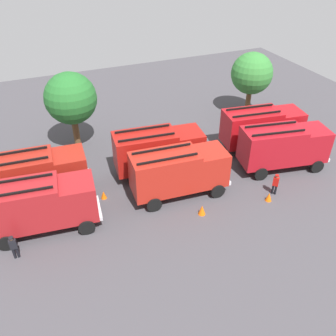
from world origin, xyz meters
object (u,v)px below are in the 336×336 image
Objects in this scene: fire_truck_4 at (158,150)px; tree_1 at (252,74)px; fire_truck_0 at (39,204)px; traffic_cone_0 at (202,210)px; firefighter_1 at (323,136)px; tree_0 at (71,99)px; fire_truck_5 at (262,127)px; fire_truck_2 at (283,146)px; traffic_cone_1 at (104,195)px; fire_truck_3 at (36,174)px; firefighter_0 at (36,167)px; firefighter_3 at (14,246)px; firefighter_2 at (275,183)px; fire_truck_1 at (179,171)px; traffic_cone_2 at (269,197)px.

fire_truck_4 is 14.52m from tree_1.
fire_truck_0 reaches higher than traffic_cone_0.
tree_0 is (-20.65, 8.44, 3.65)m from firefighter_1.
tree_0 reaches higher than fire_truck_5.
traffic_cone_0 is (-8.60, -2.68, -1.78)m from fire_truck_2.
fire_truck_5 is at bearing 6.57° from traffic_cone_1.
fire_truck_0 is 10.83m from traffic_cone_0.
fire_truck_0 and fire_truck_3 have the same top height.
firefighter_0 is 2.42× the size of traffic_cone_0.
tree_1 is at bearing -62.18° from firefighter_3.
firefighter_0 is at bearing 167.58° from fire_truck_4.
tree_0 is (6.05, 11.93, 3.67)m from firefighter_3.
firefighter_2 is (-2.82, -6.12, -1.18)m from fire_truck_5.
firefighter_3 is 13.87m from tree_0.
fire_truck_1 reaches higher than firefighter_0.
fire_truck_0 is at bearing 165.39° from traffic_cone_0.
traffic_cone_0 is at bearing -75.52° from fire_truck_4.
firefighter_3 is 27.01m from tree_1.
fire_truck_1 is 4.31× the size of firefighter_3.
fire_truck_5 is 4.31× the size of firefighter_2.
fire_truck_4 is at bearing -51.92° from tree_0.
fire_truck_5 reaches higher than firefighter_1.
tree_0 is (3.96, 3.73, 3.60)m from firefighter_0.
tree_0 is at bearing -5.82° from firefighter_0.
fire_truck_1 is at bearing -141.44° from tree_1.
fire_truck_3 is at bearing 112.38° from firefighter_2.
fire_truck_2 is at bearing -164.11° from firefighter_1.
firefighter_1 reaches higher than firefighter_3.
tree_0 is at bearing 123.26° from fire_truck_1.
firefighter_1 is (15.06, 1.60, -1.18)m from fire_truck_1.
firefighter_1 is 26.92m from firefighter_3.
firefighter_3 is at bearing 130.69° from firefighter_2.
tree_1 is (3.21, 9.91, 2.21)m from fire_truck_2.
firefighter_1 is (15.35, -1.69, -1.18)m from fire_truck_4.
fire_truck_5 is 4.12× the size of firefighter_0.
firefighter_2 is 2.77× the size of traffic_cone_1.
fire_truck_5 is 11.93× the size of traffic_cone_1.
fire_truck_1 and fire_truck_3 have the same top height.
fire_truck_0 is at bearing -175.79° from firefighter_1.
tree_0 is 10.13× the size of traffic_cone_2.
tree_0 is 1.06× the size of tree_1.
fire_truck_5 is 7.48m from tree_1.
tree_0 is at bearing 62.48° from fire_truck_3.
fire_truck_4 is 11.83× the size of traffic_cone_1.
tree_0 reaches higher than firefighter_2.
fire_truck_2 is 18.07m from tree_0.
firefighter_1 is 9.35m from tree_1.
firefighter_0 is (0.02, 2.81, -1.13)m from fire_truck_3.
fire_truck_2 is at bearing -6.75° from fire_truck_3.
fire_truck_0 and fire_truck_4 have the same top height.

